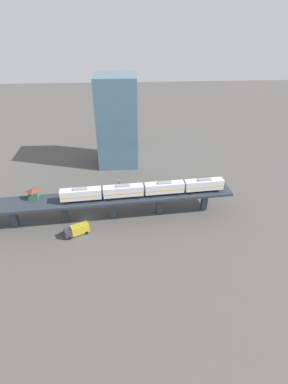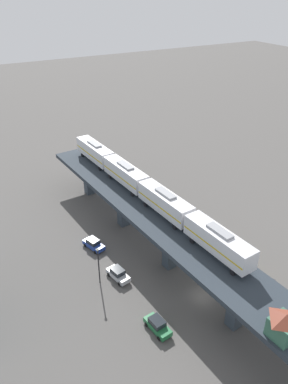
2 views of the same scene
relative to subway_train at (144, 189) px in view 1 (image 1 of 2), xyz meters
The scene contains 10 objects.
ground_plane 21.10m from the subway_train, 90.41° to the left, with size 400.00×400.00×0.00m, color #514F4C.
elevated_viaduct 18.52m from the subway_train, 90.37° to the left, with size 16.05×92.38×7.90m.
subway_train is the anchor object (origin of this frame).
signal_hut 33.46m from the subway_train, 88.27° to the left, with size 3.48×3.48×3.40m.
street_car_blue 13.78m from the subway_train, ahead, with size 3.00×4.73×1.89m.
street_car_green 24.29m from the subway_train, 65.79° to the left, with size 2.36×4.58×1.89m.
street_car_silver 15.85m from the subway_train, 41.61° to the left, with size 2.64×4.67×1.89m.
delivery_truck 23.23m from the subway_train, 110.49° to the left, with size 5.08×7.48×3.20m.
street_lamp 16.09m from the subway_train, 32.43° to the left, with size 0.44×0.44×6.94m.
office_tower 42.18m from the subway_train, 11.62° to the left, with size 16.00×16.00×36.00m.
Camera 1 is at (-77.08, -13.44, 57.70)m, focal length 28.00 mm.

